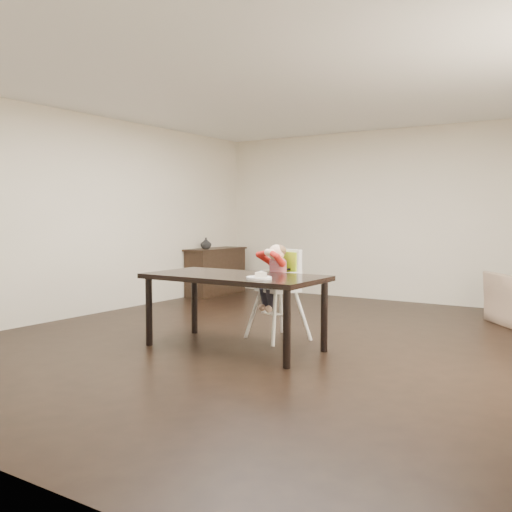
{
  "coord_description": "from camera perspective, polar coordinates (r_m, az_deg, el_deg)",
  "views": [
    {
      "loc": [
        3.08,
        -5.21,
        1.34
      ],
      "look_at": [
        -0.14,
        -0.25,
        0.92
      ],
      "focal_mm": 40.0,
      "sensor_mm": 36.0,
      "label": 1
    }
  ],
  "objects": [
    {
      "name": "ground",
      "position": [
        6.2,
        2.34,
        -8.45
      ],
      "size": [
        7.0,
        7.0,
        0.0
      ],
      "primitive_type": "plane",
      "color": "black",
      "rests_on": "ground"
    },
    {
      "name": "vase",
      "position": [
        9.53,
        -5.03,
        1.25
      ],
      "size": [
        0.24,
        0.24,
        0.18
      ],
      "primitive_type": "imported",
      "rotation": [
        0.0,
        0.0,
        -0.39
      ],
      "color": "#99999E",
      "rests_on": "sideboard"
    },
    {
      "name": "room_walls",
      "position": [
        6.07,
        2.39,
        8.91
      ],
      "size": [
        6.02,
        7.02,
        2.71
      ],
      "color": "beige",
      "rests_on": "ground"
    },
    {
      "name": "dining_table",
      "position": [
        5.73,
        -2.17,
        -2.66
      ],
      "size": [
        1.8,
        0.9,
        0.75
      ],
      "color": "black",
      "rests_on": "ground"
    },
    {
      "name": "plate",
      "position": [
        5.3,
        0.37,
        -2.08
      ],
      "size": [
        0.26,
        0.26,
        0.07
      ],
      "rotation": [
        0.0,
        0.0,
        0.11
      ],
      "color": "white",
      "rests_on": "dining_table"
    },
    {
      "name": "high_chair",
      "position": [
        6.18,
        2.37,
        -1.65
      ],
      "size": [
        0.56,
        0.56,
        1.03
      ],
      "rotation": [
        0.0,
        0.0,
        -0.39
      ],
      "color": "white",
      "rests_on": "ground"
    },
    {
      "name": "sideboard",
      "position": [
        9.78,
        -4.04,
        -1.51
      ],
      "size": [
        0.44,
        1.26,
        0.79
      ],
      "color": "black",
      "rests_on": "ground"
    }
  ]
}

